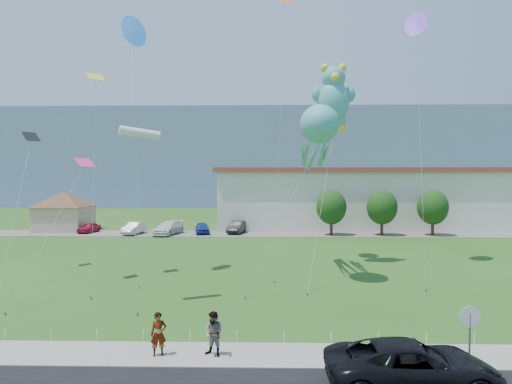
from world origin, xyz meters
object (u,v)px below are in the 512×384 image
pedestrian_right (214,334)px  octopus_kite (318,136)px  suv (412,366)px  parked_car_blue (202,228)px  parked_car_black (237,227)px  parked_car_silver (134,228)px  parked_car_white (168,228)px  stop_sign (470,323)px  pedestrian_left (158,334)px  teddy_bear_kite (334,96)px  parked_car_red (89,228)px  warehouse (436,197)px  pavilion (64,207)px

pedestrian_right → octopus_kite: bearing=93.3°
suv → parked_car_blue: 42.51m
parked_car_blue → octopus_kite: size_ratio=0.34×
suv → parked_car_black: size_ratio=1.26×
parked_car_silver → parked_car_black: bearing=14.7°
pedestrian_right → parked_car_silver: bearing=135.5°
pedestrian_right → parked_car_white: bearing=129.6°
stop_sign → pedestrian_left: 11.56m
pedestrian_right → teddy_bear_kite: size_ratio=0.11×
parked_car_red → pedestrian_right: bearing=-51.5°
parked_car_silver → parked_car_black: size_ratio=0.96×
warehouse → pedestrian_left: 54.75m
warehouse → stop_sign: size_ratio=24.40×
suv → parked_car_silver: size_ratio=1.31×
parked_car_silver → parked_car_black: parked_car_black is taller
parked_car_silver → parked_car_white: size_ratio=0.81×
pedestrian_left → parked_car_blue: size_ratio=0.42×
warehouse → parked_car_silver: warehouse is taller
warehouse → parked_car_silver: 41.11m
pavilion → teddy_bear_kite: size_ratio=0.57×
stop_sign → parked_car_black: 41.30m
octopus_kite → stop_sign: bearing=-76.4°
pavilion → pedestrian_left: 46.57m
octopus_kite → parked_car_red: bearing=136.3°
parked_car_white → teddy_bear_kite: 27.79m
pedestrian_right → parked_car_black: (-1.62, 38.57, -0.16)m
warehouse → parked_car_red: warehouse is taller
pedestrian_left → teddy_bear_kite: bearing=47.0°
parked_car_blue → pavilion: bearing=160.7°
pedestrian_right → parked_car_blue: size_ratio=0.42×
parked_car_red → teddy_bear_kite: size_ratio=0.23×
pedestrian_right → parked_car_red: pedestrian_right is taller
parked_car_black → suv: bearing=-68.1°
suv → octopus_kite: bearing=2.3°
parked_car_red → parked_car_blue: parked_car_blue is taller
pavilion → stop_sign: size_ratio=3.68×
pedestrian_right → teddy_bear_kite: 24.21m
parked_car_white → parked_car_red: bearing=-173.3°
pavilion → teddy_bear_kite: (31.62, -21.60, 10.45)m
pavilion → parked_car_silver: (10.18, -3.65, -2.25)m
parked_car_red → teddy_bear_kite: 35.88m
warehouse → octopus_kite: (-20.22, -32.84, 5.77)m
parked_car_blue → parked_car_red: bearing=167.6°
warehouse → teddy_bear_kite: 34.45m
pedestrian_left → teddy_bear_kite: size_ratio=0.11×
pedestrian_left → parked_car_silver: bearing=90.9°
parked_car_silver → parked_car_white: 4.22m
warehouse → teddy_bear_kite: teddy_bear_kite is taller
parked_car_black → octopus_kite: size_ratio=0.38×
parked_car_red → parked_car_silver: bearing=-0.9°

